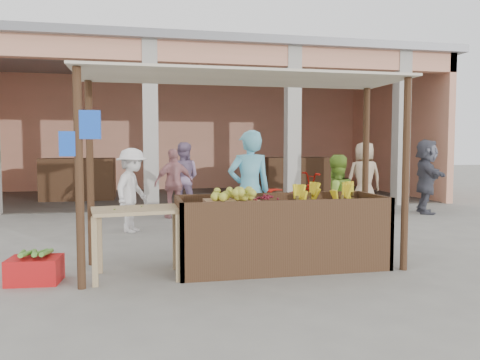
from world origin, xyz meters
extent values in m
plane|color=slate|center=(0.00, 0.00, 0.00)|extent=(60.00, 60.00, 0.00)
cube|color=#E89779|center=(0.00, 11.40, 2.00)|extent=(14.00, 0.20, 4.00)
cube|color=#E89779|center=(6.90, 8.50, 2.00)|extent=(0.20, 6.00, 4.00)
cube|color=#E89779|center=(0.00, 5.65, 3.75)|extent=(14.00, 0.30, 0.50)
cube|color=gray|center=(0.00, 8.50, 4.10)|extent=(14.40, 6.40, 0.20)
cube|color=#B2ACA3|center=(-1.00, 5.65, 2.00)|extent=(0.35, 0.35, 4.00)
cube|color=#B2ACA3|center=(2.50, 5.65, 2.00)|extent=(0.35, 0.35, 4.00)
cube|color=#B2ACA3|center=(5.50, 5.65, 2.00)|extent=(0.35, 0.35, 4.00)
cube|color=#452C1B|center=(-3.00, 8.50, 0.60)|extent=(2.00, 1.20, 1.20)
cube|color=#452C1B|center=(3.50, 8.50, 0.60)|extent=(2.00, 1.20, 1.20)
cube|color=#452C1B|center=(0.50, 0.00, 0.40)|extent=(2.60, 0.95, 0.80)
cylinder|color=#452C1B|center=(-1.85, -0.45, 1.18)|extent=(0.09, 0.09, 2.35)
cylinder|color=#452C1B|center=(1.95, -0.45, 1.18)|extent=(0.09, 0.09, 2.35)
cylinder|color=#452C1B|center=(-1.85, 0.60, 1.18)|extent=(0.09, 0.09, 2.35)
cylinder|color=#452C1B|center=(1.95, 0.60, 1.18)|extent=(0.09, 0.09, 2.35)
cube|color=beige|center=(0.05, 0.08, 2.37)|extent=(4.00, 1.35, 0.03)
cube|color=blue|center=(-1.73, -0.45, 1.75)|extent=(0.22, 0.08, 0.30)
cube|color=blue|center=(-1.95, -0.45, 1.55)|extent=(0.18, 0.07, 0.26)
cube|color=#9F7352|center=(-0.11, 0.03, 0.83)|extent=(0.67, 0.58, 0.06)
ellipsoid|color=gold|center=(-0.11, 0.03, 0.92)|extent=(0.57, 0.50, 0.13)
ellipsoid|color=maroon|center=(0.32, 0.00, 0.88)|extent=(0.48, 0.39, 0.15)
cube|color=tan|center=(-1.26, -0.12, 0.79)|extent=(1.08, 0.80, 0.04)
cube|color=tan|center=(-1.71, -0.40, 0.39)|extent=(0.06, 0.06, 0.77)
cube|color=tan|center=(-0.81, -0.40, 0.39)|extent=(0.06, 0.06, 0.77)
cube|color=tan|center=(-1.71, 0.16, 0.39)|extent=(0.06, 0.06, 0.77)
cube|color=tan|center=(-0.81, 0.16, 0.39)|extent=(0.06, 0.06, 0.77)
cube|color=red|center=(-2.39, -0.11, 0.14)|extent=(0.58, 0.44, 0.29)
ellipsoid|color=maroon|center=(2.61, 5.43, 0.32)|extent=(0.47, 0.47, 0.64)
ellipsoid|color=maroon|center=(2.99, 5.49, 0.32)|extent=(0.47, 0.47, 0.64)
ellipsoid|color=maroon|center=(2.80, 5.76, 0.32)|extent=(0.47, 0.47, 0.64)
ellipsoid|color=maroon|center=(2.40, 5.59, 0.32)|extent=(0.47, 0.47, 0.64)
imported|color=#66C3E0|center=(0.33, 1.03, 0.94)|extent=(0.73, 0.56, 1.88)
imported|color=#87BA37|center=(1.62, 0.90, 0.74)|extent=(0.74, 0.46, 1.48)
imported|color=#920E06|center=(1.34, 2.55, 0.55)|extent=(0.96, 2.17, 1.10)
imported|color=silver|center=(-1.38, 2.87, 0.81)|extent=(0.91, 1.16, 1.62)
imported|color=tan|center=(-0.54, 4.43, 0.79)|extent=(1.04, 0.75, 1.59)
imported|color=tan|center=(3.72, 4.16, 0.91)|extent=(0.91, 0.63, 1.82)
imported|color=#4C4D5A|center=(5.17, 3.98, 0.90)|extent=(1.26, 1.79, 1.79)
imported|color=gray|center=(-0.28, 5.25, 0.89)|extent=(0.97, 0.71, 1.78)
camera|label=1|loc=(-1.19, -5.61, 1.51)|focal=35.00mm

